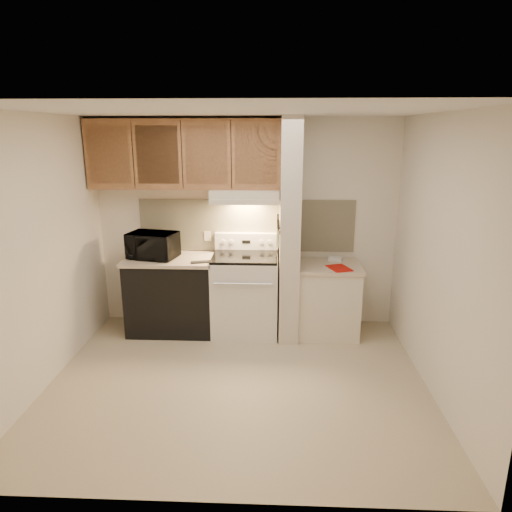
{
  "coord_description": "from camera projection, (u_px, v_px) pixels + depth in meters",
  "views": [
    {
      "loc": [
        0.35,
        -3.92,
        2.34
      ],
      "look_at": [
        0.15,
        0.75,
        1.05
      ],
      "focal_mm": 32.0,
      "sensor_mm": 36.0,
      "label": 1
    }
  ],
  "objects": [
    {
      "name": "range_hood",
      "position": [
        245.0,
        196.0,
        5.22
      ],
      "size": [
        0.78,
        0.44,
        0.15
      ],
      "primitive_type": "cube",
      "color": "beige",
      "rests_on": "upper_cabinets"
    },
    {
      "name": "right_countertop",
      "position": [
        329.0,
        266.0,
        5.26
      ],
      "size": [
        0.74,
        0.64,
        0.04
      ],
      "primitive_type": "cube",
      "color": "beige",
      "rests_on": "right_cab_base"
    },
    {
      "name": "range_knob_left_outer",
      "position": [
        223.0,
        242.0,
        5.49
      ],
      "size": [
        0.05,
        0.02,
        0.05
      ],
      "primitive_type": "cylinder",
      "rotation": [
        1.57,
        0.0,
        0.0
      ],
      "color": "silver",
      "rests_on": "range_backguard"
    },
    {
      "name": "knife_handle_d",
      "position": [
        278.0,
        220.0,
        5.16
      ],
      "size": [
        0.02,
        0.02,
        0.1
      ],
      "primitive_type": "cylinder",
      "color": "black",
      "rests_on": "knife_strip"
    },
    {
      "name": "range_knob_right_inner",
      "position": [
        261.0,
        242.0,
        5.47
      ],
      "size": [
        0.05,
        0.02,
        0.05
      ],
      "primitive_type": "cylinder",
      "rotation": [
        1.57,
        0.0,
        0.0
      ],
      "color": "silver",
      "rests_on": "range_backguard"
    },
    {
      "name": "teal_jar",
      "position": [
        174.0,
        249.0,
        5.53
      ],
      "size": [
        0.09,
        0.09,
        0.09
      ],
      "primitive_type": "cylinder",
      "rotation": [
        0.0,
        0.0,
        -0.15
      ],
      "color": "#1F6658",
      "rests_on": "left_countertop"
    },
    {
      "name": "cab_gap_c",
      "position": [
        231.0,
        155.0,
        4.99
      ],
      "size": [
        0.01,
        0.01,
        0.73
      ],
      "primitive_type": "cube",
      "color": "black",
      "rests_on": "upper_cabinets"
    },
    {
      "name": "knife_strip",
      "position": [
        279.0,
        225.0,
        5.11
      ],
      "size": [
        0.02,
        0.42,
        0.04
      ],
      "primitive_type": "cube",
      "color": "black",
      "rests_on": "partition_pillar"
    },
    {
      "name": "spoon_rest",
      "position": [
        201.0,
        262.0,
        5.12
      ],
      "size": [
        0.24,
        0.13,
        0.02
      ],
      "primitive_type": "cube",
      "rotation": [
        0.0,
        0.0,
        0.29
      ],
      "color": "black",
      "rests_on": "left_countertop"
    },
    {
      "name": "knife_blade_e",
      "position": [
        278.0,
        232.0,
        5.28
      ],
      "size": [
        0.01,
        0.04,
        0.18
      ],
      "primitive_type": "cube",
      "color": "silver",
      "rests_on": "knife_strip"
    },
    {
      "name": "ceiling",
      "position": [
        235.0,
        111.0,
        3.75
      ],
      "size": [
        3.6,
        3.6,
        0.0
      ],
      "primitive_type": "plane",
      "rotation": [
        3.14,
        0.0,
        0.0
      ],
      "color": "white",
      "rests_on": "wall_back"
    },
    {
      "name": "red_folder",
      "position": [
        339.0,
        268.0,
        5.11
      ],
      "size": [
        0.29,
        0.34,
        0.01
      ],
      "primitive_type": "cube",
      "rotation": [
        0.0,
        0.0,
        0.34
      ],
      "color": "#B41209",
      "rests_on": "right_countertop"
    },
    {
      "name": "floor",
      "position": [
        238.0,
        381.0,
        4.41
      ],
      "size": [
        3.6,
        3.6,
        0.0
      ],
      "primitive_type": "plane",
      "color": "#C0AF8F",
      "rests_on": "ground"
    },
    {
      "name": "cab_door_a",
      "position": [
        109.0,
        155.0,
        5.05
      ],
      "size": [
        0.46,
        0.01,
        0.63
      ],
      "primitive_type": "cube",
      "color": "#9B673F",
      "rests_on": "upper_cabinets"
    },
    {
      "name": "right_cab_base",
      "position": [
        327.0,
        301.0,
        5.38
      ],
      "size": [
        0.7,
        0.6,
        0.81
      ],
      "primitive_type": "cube",
      "color": "beige",
      "rests_on": "floor"
    },
    {
      "name": "pillar_trim",
      "position": [
        279.0,
        226.0,
        5.16
      ],
      "size": [
        0.01,
        0.7,
        0.04
      ],
      "primitive_type": "cube",
      "color": "#9B673F",
      "rests_on": "partition_pillar"
    },
    {
      "name": "knife_handle_a",
      "position": [
        278.0,
        224.0,
        4.93
      ],
      "size": [
        0.02,
        0.02,
        0.1
      ],
      "primitive_type": "cylinder",
      "color": "black",
      "rests_on": "knife_strip"
    },
    {
      "name": "knife_handle_c",
      "position": [
        278.0,
        221.0,
        5.09
      ],
      "size": [
        0.02,
        0.02,
        0.1
      ],
      "primitive_type": "cylinder",
      "color": "black",
      "rests_on": "knife_strip"
    },
    {
      "name": "range_knob_left_inner",
      "position": [
        231.0,
        242.0,
        5.49
      ],
      "size": [
        0.05,
        0.02,
        0.05
      ],
      "primitive_type": "cylinder",
      "rotation": [
        1.57,
        0.0,
        0.0
      ],
      "color": "silver",
      "rests_on": "range_backguard"
    },
    {
      "name": "wall_left",
      "position": [
        40.0,
        255.0,
        4.16
      ],
      "size": [
        0.02,
        3.0,
        2.5
      ],
      "primitive_type": "cube",
      "color": "silver",
      "rests_on": "floor"
    },
    {
      "name": "oven_mitt",
      "position": [
        278.0,
        236.0,
        5.37
      ],
      "size": [
        0.03,
        0.11,
        0.25
      ],
      "primitive_type": "cube",
      "color": "gray",
      "rests_on": "partition_pillar"
    },
    {
      "name": "backsplash",
      "position": [
        247.0,
        225.0,
        5.52
      ],
      "size": [
        2.6,
        0.02,
        0.63
      ],
      "primitive_type": "cube",
      "color": "beige",
      "rests_on": "wall_back"
    },
    {
      "name": "cab_gap_a",
      "position": [
        133.0,
        155.0,
        5.03
      ],
      "size": [
        0.01,
        0.01,
        0.73
      ],
      "primitive_type": "cube",
      "color": "black",
      "rests_on": "upper_cabinets"
    },
    {
      "name": "upper_cabinets",
      "position": [
        185.0,
        154.0,
        5.17
      ],
      "size": [
        2.18,
        0.33,
        0.77
      ],
      "primitive_type": "cube",
      "color": "#9B673F",
      "rests_on": "wall_back"
    },
    {
      "name": "outlet",
      "position": [
        207.0,
        236.0,
        5.56
      ],
      "size": [
        0.08,
        0.01,
        0.12
      ],
      "primitive_type": "cube",
      "color": "beige",
      "rests_on": "backsplash"
    },
    {
      "name": "range_display",
      "position": [
        246.0,
        242.0,
        5.48
      ],
      "size": [
        0.1,
        0.01,
        0.04
      ],
      "primitive_type": "cube",
      "color": "black",
      "rests_on": "range_backguard"
    },
    {
      "name": "range_body",
      "position": [
        245.0,
        295.0,
        5.41
      ],
      "size": [
        0.76,
        0.65,
        0.92
      ],
      "primitive_type": "cube",
      "color": "silver",
      "rests_on": "floor"
    },
    {
      "name": "cooktop",
      "position": [
        245.0,
        256.0,
        5.28
      ],
      "size": [
        0.74,
        0.64,
        0.03
      ],
      "primitive_type": "cube",
      "color": "black",
      "rests_on": "range_body"
    },
    {
      "name": "cab_gap_b",
      "position": [
        182.0,
        155.0,
        5.01
      ],
      "size": [
        0.01,
        0.01,
        0.73
      ],
      "primitive_type": "cube",
      "color": "black",
      "rests_on": "upper_cabinets"
    },
    {
      "name": "knife_handle_b",
      "position": [
        278.0,
        222.0,
        5.0
      ],
      "size": [
        0.02,
        0.02,
        0.1
      ],
      "primitive_type": "cylinder",
      "color": "black",
      "rests_on": "knife_strip"
    },
    {
      "name": "cab_door_c",
      "position": [
        206.0,
        155.0,
        5.0
      ],
      "size": [
        0.46,
        0.01,
        0.63
      ],
      "primitive_type": "cube",
      "color": "#9B673F",
      "rests_on": "upper_cabinets"
    },
    {
      "name": "oven_handle",
      "position": [
        243.0,
        284.0,
        4.99
      ],
      "size": [
        0.65,
        0.02,
        0.02
      ],
      "primitive_type": "cylinder",
      "rotation": [
        0.0,
        1.57,
        0.0
      ],
      "color": "silver",
      "rests_on": "range_body"
    },
    {
      "name": "knife_blade_d",
      "position": [
        278.0,
        233.0,
        5.2
      ],
      "size": [
        0.01,
        0.04,
        0.16
      ],
      "primitive_type": "cube",
      "color": "silver",
      "rests_on": "knife_strip"
    },
    {
      "name": "left_countertop",
      "position": [
        170.0,
        259.0,
        5.34
      ],
      "size": [
        1.04,
        0.67,
        0.04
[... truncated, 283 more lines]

